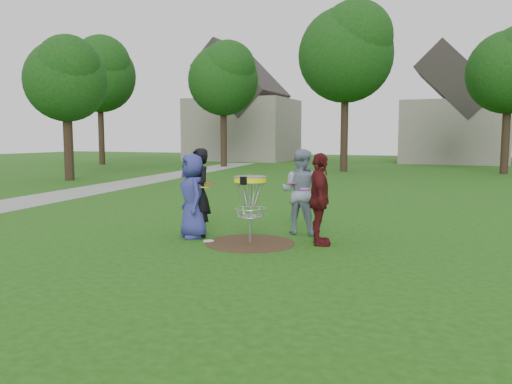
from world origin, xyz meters
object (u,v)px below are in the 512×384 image
at_px(player_blue, 193,196).
at_px(player_grey, 301,192).
at_px(player_black, 199,193).
at_px(disc_golf_basket, 250,193).
at_px(player_maroon, 320,199).

bearing_deg(player_blue, player_grey, 78.66).
xyz_separation_m(player_black, disc_golf_basket, (1.25, -0.18, 0.08)).
xyz_separation_m(player_blue, player_grey, (1.95, 1.29, 0.04)).
height_order(player_blue, player_grey, player_grey).
bearing_deg(player_maroon, player_black, 74.92).
xyz_separation_m(player_maroon, disc_golf_basket, (-1.31, -0.38, 0.11)).
relative_size(player_blue, player_black, 0.94).
height_order(player_grey, player_maroon, player_grey).
height_order(player_blue, player_black, player_black).
relative_size(player_blue, player_maroon, 0.98).
xyz_separation_m(player_black, player_maroon, (2.56, 0.20, -0.04)).
bearing_deg(player_blue, player_black, 100.67).
distance_m(player_black, disc_golf_basket, 1.26).
height_order(player_black, player_maroon, player_black).
bearing_deg(player_grey, disc_golf_basket, 68.92).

